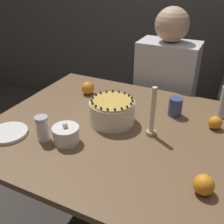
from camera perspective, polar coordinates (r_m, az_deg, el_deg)
name	(u,v)px	position (r m, az deg, el deg)	size (l,w,h in m)	color
dining_table	(122,146)	(1.35, 2.18, -7.47)	(1.29, 1.04, 0.74)	brown
cake	(112,111)	(1.31, 0.00, 0.16)	(0.23, 0.23, 0.13)	white
sugar_bowl	(66,135)	(1.19, -9.96, -4.85)	(0.12, 0.12, 0.10)	white
sugar_shaker	(43,128)	(1.21, -14.88, -3.47)	(0.06, 0.06, 0.12)	white
plate_stack	(8,133)	(1.33, -21.68, -4.26)	(0.18, 0.18, 0.02)	white
candle	(152,117)	(1.20, 8.78, -1.00)	(0.05, 0.05, 0.24)	tan
cup	(175,107)	(1.41, 13.61, 1.14)	(0.07, 0.07, 0.10)	#384C7F
orange_fruit_0	(215,123)	(1.36, 21.53, -2.15)	(0.06, 0.06, 0.06)	orange
orange_fruit_1	(88,88)	(1.62, -5.27, 5.21)	(0.08, 0.08, 0.08)	orange
orange_fruit_2	(204,185)	(0.99, 19.34, -14.71)	(0.07, 0.07, 0.07)	orange
person_man_blue_shirt	(163,104)	(1.97, 11.13, 1.63)	(0.40, 0.34, 1.21)	#595960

